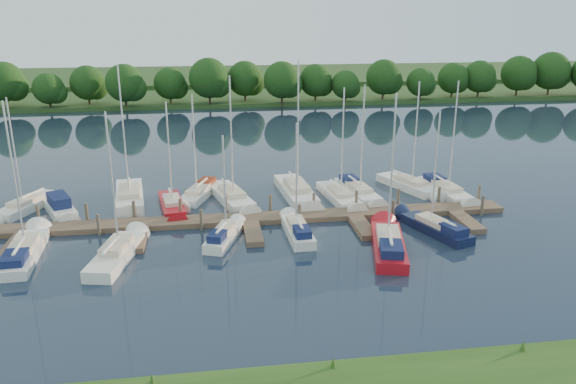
{
  "coord_description": "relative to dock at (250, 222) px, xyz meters",
  "views": [
    {
      "loc": [
        -2.82,
        -31.8,
        15.24
      ],
      "look_at": [
        2.94,
        8.0,
        2.2
      ],
      "focal_mm": 35.0,
      "sensor_mm": 36.0,
      "label": 1
    }
  ],
  "objects": [
    {
      "name": "sailboat_n_0",
      "position": [
        -17.55,
        5.59,
        0.07
      ],
      "size": [
        4.17,
        7.24,
        9.43
      ],
      "rotation": [
        0.0,
        0.0,
        2.72
      ],
      "color": "white",
      "rests_on": "ground"
    },
    {
      "name": "sailboat_n_3",
      "position": [
        -5.93,
        4.15,
        0.07
      ],
      "size": [
        2.58,
        7.14,
        9.05
      ],
      "rotation": [
        0.0,
        0.0,
        3.3
      ],
      "color": "#B1101A",
      "rests_on": "ground"
    },
    {
      "name": "sailboat_s_2",
      "position": [
        -2.03,
        -2.82,
        0.13
      ],
      "size": [
        3.01,
        5.84,
        7.77
      ],
      "rotation": [
        0.0,
        0.0,
        -0.35
      ],
      "color": "white",
      "rests_on": "ground"
    },
    {
      "name": "sailboat_s_1",
      "position": [
        -8.93,
        -4.86,
        0.09
      ],
      "size": [
        3.11,
        7.71,
        9.95
      ],
      "rotation": [
        0.0,
        0.0,
        -0.21
      ],
      "color": "white",
      "rests_on": "ground"
    },
    {
      "name": "dock",
      "position": [
        0.0,
        0.0,
        0.0
      ],
      "size": [
        40.0,
        6.0,
        0.4
      ],
      "color": "brown",
      "rests_on": "ground"
    },
    {
      "name": "sailboat_s_3",
      "position": [
        3.12,
        -2.61,
        0.13
      ],
      "size": [
        1.72,
        6.43,
        8.42
      ],
      "rotation": [
        0.0,
        0.0,
        0.04
      ],
      "color": "white",
      "rests_on": "ground"
    },
    {
      "name": "sailboat_n_9",
      "position": [
        14.79,
        6.52,
        0.07
      ],
      "size": [
        4.17,
        7.71,
        9.96
      ],
      "rotation": [
        0.0,
        0.0,
        3.52
      ],
      "color": "white",
      "rests_on": "ground"
    },
    {
      "name": "treeline",
      "position": [
        1.3,
        54.87,
        3.91
      ],
      "size": [
        146.28,
        9.52,
        8.2
      ],
      "color": "#38281C",
      "rests_on": "ground"
    },
    {
      "name": "sailboat_n_7",
      "position": [
        7.91,
        4.52,
        0.07
      ],
      "size": [
        2.61,
        7.81,
        9.8
      ],
      "rotation": [
        0.0,
        0.0,
        3.26
      ],
      "color": "white",
      "rests_on": "ground"
    },
    {
      "name": "sailboat_n_10",
      "position": [
        17.39,
        4.71,
        0.11
      ],
      "size": [
        2.47,
        8.1,
        10.17
      ],
      "rotation": [
        0.0,
        0.0,
        3.22
      ],
      "color": "white",
      "rests_on": "ground"
    },
    {
      "name": "far_shore",
      "position": [
        0.0,
        67.69,
        0.1
      ],
      "size": [
        180.0,
        30.0,
        0.6
      ],
      "primitive_type": "cube",
      "color": "#243E18",
      "rests_on": "ground"
    },
    {
      "name": "sailboat_n_6",
      "position": [
        4.47,
        5.98,
        0.08
      ],
      "size": [
        2.86,
        9.43,
        11.98
      ],
      "rotation": [
        0.0,
        0.0,
        3.22
      ],
      "color": "white",
      "rests_on": "ground"
    },
    {
      "name": "ground",
      "position": [
        0.0,
        -7.31,
        -0.2
      ],
      "size": [
        260.0,
        260.0,
        0.0
      ],
      "primitive_type": "plane",
      "color": "#182231",
      "rests_on": "ground"
    },
    {
      "name": "sailboat_s_0",
      "position": [
        -15.01,
        -3.59,
        0.11
      ],
      "size": [
        2.37,
        8.27,
        10.43
      ],
      "rotation": [
        0.0,
        0.0,
        0.06
      ],
      "color": "white",
      "rests_on": "ground"
    },
    {
      "name": "distant_hill",
      "position": [
        0.0,
        92.69,
        0.5
      ],
      "size": [
        220.0,
        40.0,
        1.4
      ],
      "primitive_type": "cube",
      "color": "#335525",
      "rests_on": "ground"
    },
    {
      "name": "mooring_pilings",
      "position": [
        0.0,
        1.13,
        0.4
      ],
      "size": [
        38.24,
        2.84,
        2.0
      ],
      "color": "#473D33",
      "rests_on": "ground"
    },
    {
      "name": "sailboat_s_4",
      "position": [
        8.72,
        -5.99,
        0.14
      ],
      "size": [
        3.61,
        8.45,
        10.81
      ],
      "rotation": [
        0.0,
        0.0,
        -0.24
      ],
      "color": "#B1101A",
      "rests_on": "ground"
    },
    {
      "name": "sailboat_n_8",
      "position": [
        9.78,
        5.51,
        0.11
      ],
      "size": [
        2.71,
        7.89,
        9.9
      ],
      "rotation": [
        0.0,
        0.0,
        3.27
      ],
      "color": "white",
      "rests_on": "ground"
    },
    {
      "name": "sailboat_n_5",
      "position": [
        -1.08,
        5.4,
        0.07
      ],
      "size": [
        3.9,
        8.56,
        10.84
      ],
      "rotation": [
        0.0,
        0.0,
        3.42
      ],
      "color": "white",
      "rests_on": "ground"
    },
    {
      "name": "motorboat",
      "position": [
        -14.61,
        4.51,
        0.18
      ],
      "size": [
        3.64,
        5.84,
        1.88
      ],
      "rotation": [
        0.0,
        0.0,
        3.57
      ],
      "color": "white",
      "rests_on": "ground"
    },
    {
      "name": "sailboat_n_4",
      "position": [
        -3.88,
        7.03,
        0.11
      ],
      "size": [
        3.77,
        7.16,
        9.16
      ],
      "rotation": [
        0.0,
        0.0,
        2.78
      ],
      "color": "white",
      "rests_on": "ground"
    },
    {
      "name": "sailboat_s_5",
      "position": [
        12.99,
        -3.44,
        0.12
      ],
      "size": [
        3.56,
        7.03,
        9.09
      ],
      "rotation": [
        0.0,
        0.0,
        0.34
      ],
      "color": "#101837",
      "rests_on": "ground"
    },
    {
      "name": "sailboat_n_2",
      "position": [
        -9.57,
        6.78,
        0.07
      ],
      "size": [
        3.17,
        9.33,
        11.65
      ],
      "rotation": [
        0.0,
        0.0,
        3.27
      ],
      "color": "white",
      "rests_on": "ground"
    }
  ]
}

